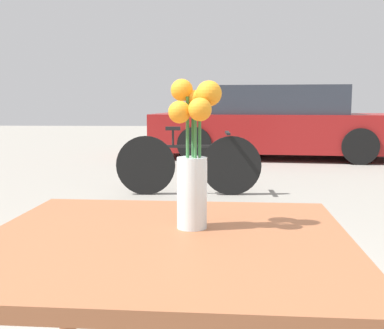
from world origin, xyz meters
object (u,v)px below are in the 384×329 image
(table_front, at_px, (166,286))
(parked_car, at_px, (275,124))
(bicycle, at_px, (189,164))
(flower_vase, at_px, (193,161))

(table_front, height_order, parked_car, parked_car)
(bicycle, bearing_deg, parked_car, 69.23)
(table_front, distance_m, flower_vase, 0.28)
(parked_car, bearing_deg, table_front, -99.06)
(table_front, distance_m, parked_car, 8.02)
(table_front, distance_m, bicycle, 4.21)
(flower_vase, relative_size, bicycle, 0.22)
(flower_vase, bearing_deg, parked_car, 81.26)
(bicycle, height_order, parked_car, parked_car)
(bicycle, relative_size, parked_car, 0.35)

